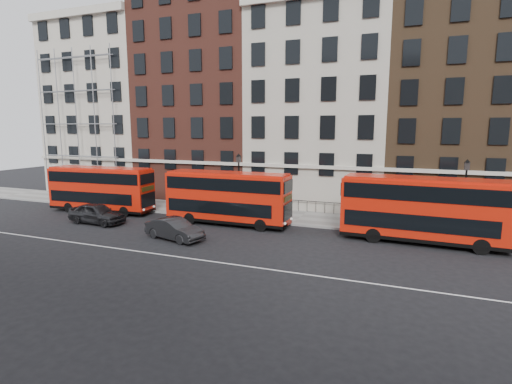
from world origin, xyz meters
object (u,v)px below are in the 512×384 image
at_px(bus_a, 101,188).
at_px(bus_c, 423,209).
at_px(car_front, 174,229).
at_px(bus_b, 227,197).
at_px(car_rear, 97,213).

bearing_deg(bus_a, bus_c, -3.58).
relative_size(bus_a, bus_c, 0.93).
height_order(bus_c, car_front, bus_c).
relative_size(bus_b, bus_c, 0.94).
height_order(bus_b, car_front, bus_b).
distance_m(bus_a, bus_c, 26.88).
height_order(car_rear, car_front, car_rear).
bearing_deg(bus_a, car_rear, -55.76).
bearing_deg(bus_b, car_rear, -160.49).
relative_size(car_rear, car_front, 1.08).
bearing_deg(bus_c, car_rear, -169.50).
height_order(bus_a, car_rear, bus_a).
bearing_deg(car_rear, bus_b, -67.32).
distance_m(bus_c, car_rear, 24.45).
bearing_deg(bus_a, car_front, -28.72).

